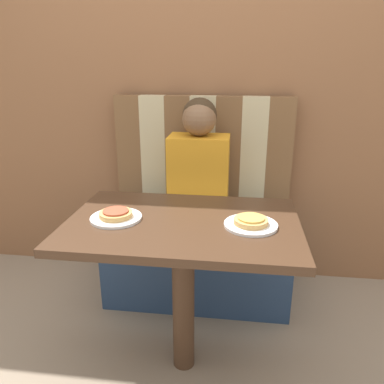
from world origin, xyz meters
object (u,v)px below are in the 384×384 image
(plate_left, at_px, (116,218))
(pizza_right, at_px, (251,221))
(plate_right, at_px, (251,225))
(pizza_left, at_px, (116,214))
(person, at_px, (199,163))

(plate_left, bearing_deg, pizza_right, -0.00)
(plate_left, height_order, plate_right, same)
(plate_left, height_order, pizza_left, pizza_left)
(person, height_order, plate_right, person)
(person, height_order, pizza_right, person)
(person, relative_size, plate_right, 3.26)
(pizza_left, bearing_deg, plate_left, 90.00)
(person, relative_size, pizza_left, 5.08)
(pizza_left, relative_size, pizza_right, 1.00)
(pizza_left, bearing_deg, person, 66.00)
(plate_left, distance_m, pizza_right, 0.56)
(plate_right, bearing_deg, person, 114.00)
(pizza_left, bearing_deg, pizza_right, 0.00)
(person, xyz_separation_m, pizza_left, (-0.28, -0.63, -0.06))
(plate_left, bearing_deg, plate_right, 0.00)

